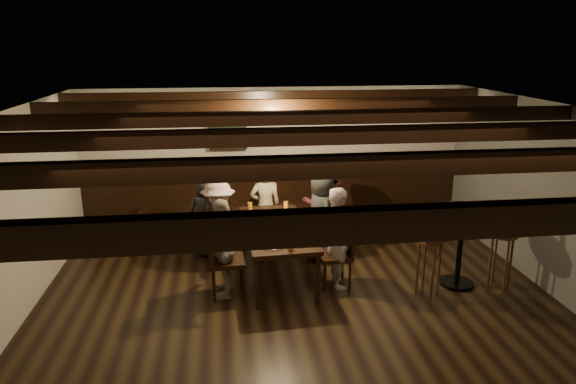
{
  "coord_description": "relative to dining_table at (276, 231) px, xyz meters",
  "views": [
    {
      "loc": [
        -0.86,
        -5.08,
        3.13
      ],
      "look_at": [
        -0.06,
        1.3,
        1.23
      ],
      "focal_mm": 32.0,
      "sensor_mm": 36.0,
      "label": 1
    }
  ],
  "objects": [
    {
      "name": "room",
      "position": [
        -0.08,
        0.8,
        0.42
      ],
      "size": [
        7.0,
        7.0,
        7.0
      ],
      "color": "black",
      "rests_on": "ground"
    },
    {
      "name": "dining_table",
      "position": [
        0.0,
        0.0,
        0.0
      ],
      "size": [
        0.96,
        1.95,
        0.71
      ],
      "rotation": [
        0.0,
        0.0,
        0.05
      ],
      "color": "black",
      "rests_on": "floor"
    },
    {
      "name": "chair_left_near",
      "position": [
        -0.74,
        0.41,
        -0.36
      ],
      "size": [
        0.47,
        0.47,
        0.98
      ],
      "rotation": [
        0.0,
        0.0,
        -1.52
      ],
      "color": "black",
      "rests_on": "floor"
    },
    {
      "name": "chair_left_far",
      "position": [
        -0.7,
        -0.49,
        -0.35
      ],
      "size": [
        0.48,
        0.48,
        0.99
      ],
      "rotation": [
        0.0,
        0.0,
        -1.52
      ],
      "color": "black",
      "rests_on": "floor"
    },
    {
      "name": "chair_right_near",
      "position": [
        0.69,
        0.49,
        -0.36
      ],
      "size": [
        0.47,
        0.47,
        0.98
      ],
      "rotation": [
        0.0,
        0.0,
        1.63
      ],
      "color": "black",
      "rests_on": "floor"
    },
    {
      "name": "chair_right_far",
      "position": [
        0.74,
        -0.41,
        -0.38
      ],
      "size": [
        0.44,
        0.44,
        0.9
      ],
      "rotation": [
        0.0,
        0.0,
        1.63
      ],
      "color": "black",
      "rests_on": "floor"
    },
    {
      "name": "person_bench_left",
      "position": [
        -0.95,
        0.85,
        -0.02
      ],
      "size": [
        0.64,
        0.44,
        1.27
      ],
      "primitive_type": "imported",
      "rotation": [
        0.0,
        0.0,
        3.2
      ],
      "color": "#29282B",
      "rests_on": "floor"
    },
    {
      "name": "person_bench_centre",
      "position": [
        -0.06,
        1.05,
        0.0
      ],
      "size": [
        0.5,
        0.34,
        1.32
      ],
      "primitive_type": "imported",
      "rotation": [
        0.0,
        0.0,
        3.2
      ],
      "color": "#9E997E",
      "rests_on": "floor"
    },
    {
      "name": "person_bench_right",
      "position": [
        0.85,
        0.95,
        0.06
      ],
      "size": [
        0.73,
        0.58,
        1.43
      ],
      "primitive_type": "imported",
      "rotation": [
        0.0,
        0.0,
        3.2
      ],
      "color": "#5A1E2B",
      "rests_on": "floor"
    },
    {
      "name": "person_left_near",
      "position": [
        -0.77,
        0.41,
        -0.02
      ],
      "size": [
        0.52,
        0.85,
        1.28
      ],
      "primitive_type": "imported",
      "rotation": [
        0.0,
        0.0,
        -1.52
      ],
      "color": "#AA9590",
      "rests_on": "floor"
    },
    {
      "name": "person_left_far",
      "position": [
        -0.72,
        -0.49,
        -0.01
      ],
      "size": [
        0.36,
        0.77,
        1.29
      ],
      "primitive_type": "imported",
      "rotation": [
        0.0,
        0.0,
        -1.52
      ],
      "color": "gray",
      "rests_on": "floor"
    },
    {
      "name": "person_right_near",
      "position": [
        0.72,
        0.49,
        0.03
      ],
      "size": [
        0.47,
        0.69,
        1.37
      ],
      "primitive_type": "imported",
      "rotation": [
        0.0,
        0.0,
        1.63
      ],
      "color": "#29292C",
      "rests_on": "floor"
    },
    {
      "name": "person_right_far",
      "position": [
        0.77,
        -0.41,
        0.02
      ],
      "size": [
        0.35,
        0.51,
        1.36
      ],
      "primitive_type": "imported",
      "rotation": [
        0.0,
        0.0,
        1.63
      ],
      "color": "#A4988A",
      "rests_on": "floor"
    },
    {
      "name": "pint_a",
      "position": [
        -0.32,
        0.68,
        0.13
      ],
      "size": [
        0.07,
        0.07,
        0.14
      ],
      "primitive_type": "cylinder",
      "color": "#BF7219",
      "rests_on": "dining_table"
    },
    {
      "name": "pint_b",
      "position": [
        0.21,
        0.66,
        0.13
      ],
      "size": [
        0.07,
        0.07,
        0.14
      ],
      "primitive_type": "cylinder",
      "color": "#BF7219",
      "rests_on": "dining_table"
    },
    {
      "name": "pint_c",
      "position": [
        -0.31,
        0.08,
        0.13
      ],
      "size": [
        0.07,
        0.07,
        0.14
      ],
      "primitive_type": "cylinder",
      "color": "#BF7219",
      "rests_on": "dining_table"
    },
    {
      "name": "pint_d",
      "position": [
        0.29,
        0.22,
        0.13
      ],
      "size": [
        0.07,
        0.07,
        0.14
      ],
      "primitive_type": "cylinder",
      "color": "silver",
      "rests_on": "dining_table"
    },
    {
      "name": "pint_e",
      "position": [
        -0.19,
        -0.46,
        0.13
      ],
      "size": [
        0.07,
        0.07,
        0.14
      ],
      "primitive_type": "cylinder",
      "color": "#BF7219",
      "rests_on": "dining_table"
    },
    {
      "name": "pint_f",
      "position": [
        0.23,
        -0.54,
        0.13
      ],
      "size": [
        0.07,
        0.07,
        0.14
      ],
      "primitive_type": "cylinder",
      "color": "silver",
      "rests_on": "dining_table"
    },
    {
      "name": "pint_g",
      "position": [
        0.09,
        -0.8,
        0.13
      ],
      "size": [
        0.07,
        0.07,
        0.14
      ],
      "primitive_type": "cylinder",
      "color": "#BF7219",
      "rests_on": "dining_table"
    },
    {
      "name": "plate_near",
      "position": [
        -0.11,
        -0.71,
        0.07
      ],
      "size": [
        0.24,
        0.24,
        0.01
      ],
      "primitive_type": "cylinder",
      "color": "white",
      "rests_on": "dining_table"
    },
    {
      "name": "plate_far",
      "position": [
        0.2,
        -0.29,
        0.07
      ],
      "size": [
        0.24,
        0.24,
        0.01
      ],
      "primitive_type": "cylinder",
      "color": "white",
      "rests_on": "dining_table"
    },
    {
      "name": "condiment_caddy",
      "position": [
        0.0,
        -0.05,
        0.12
      ],
      "size": [
        0.15,
        0.1,
        0.12
      ],
      "primitive_type": "cube",
      "color": "black",
      "rests_on": "dining_table"
    },
    {
      "name": "candle",
      "position": [
        0.1,
        0.31,
        0.08
      ],
      "size": [
        0.05,
        0.05,
        0.05
      ],
      "primitive_type": "cylinder",
      "color": "beige",
      "rests_on": "dining_table"
    },
    {
      "name": "high_top_table",
      "position": [
        2.36,
        -0.59,
        0.05
      ],
      "size": [
        0.61,
        0.61,
        1.08
      ],
      "color": "black",
      "rests_on": "floor"
    },
    {
      "name": "bar_stool_left",
      "position": [
        1.86,
        -0.79,
        -0.25
      ],
      "size": [
        0.34,
        0.36,
        1.09
      ],
      "rotation": [
        0.0,
        0.0,
        0.05
      ],
      "color": "#332010",
      "rests_on": "floor"
    },
    {
      "name": "bar_stool_right",
      "position": [
        2.86,
        -0.74,
        -0.25
      ],
      "size": [
        0.34,
        0.36,
        1.09
      ],
      "rotation": [
        0.0,
        0.0,
        -0.1
      ],
      "color": "#332010",
      "rests_on": "floor"
    }
  ]
}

